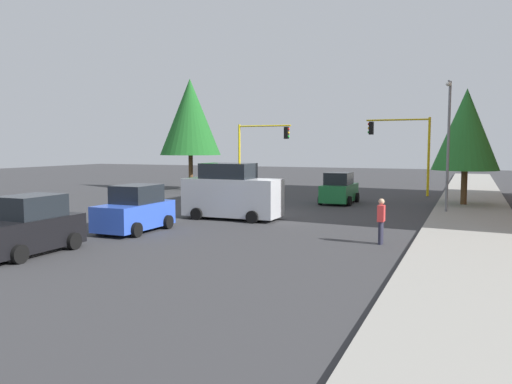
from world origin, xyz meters
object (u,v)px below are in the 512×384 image
traffic_signal_far_left (403,141)px  pedestrian_crossing (381,220)px  car_black (28,227)px  tree_opposite_side (190,117)px  traffic_signal_far_right (260,143)px  car_green (339,189)px  car_blue (135,210)px  street_lamp_curbside (448,132)px  tree_roadside_mid (466,130)px  delivery_van_silver (232,193)px

traffic_signal_far_left → pedestrian_crossing: size_ratio=3.35×
car_black → tree_opposite_side: bearing=-162.4°
pedestrian_crossing → traffic_signal_far_right: bearing=-146.8°
traffic_signal_far_right → tree_opposite_side: bearing=-69.5°
car_green → car_black: (19.05, -6.01, 0.00)m
car_blue → car_black: (5.20, -0.55, -0.00)m
pedestrian_crossing → street_lamp_curbside: bearing=169.0°
traffic_signal_far_right → traffic_signal_far_left: traffic_signal_far_left is taller
tree_roadside_mid → car_blue: size_ratio=1.88×
traffic_signal_far_left → street_lamp_curbside: 10.97m
tree_roadside_mid → car_black: size_ratio=1.84×
street_lamp_curbside → delivery_van_silver: (5.61, -9.78, -3.07)m
car_blue → pedestrian_crossing: (-1.13, 10.11, 0.01)m
traffic_signal_far_right → delivery_van_silver: bearing=17.6°
street_lamp_curbside → delivery_van_silver: 11.69m
car_green → car_black: bearing=-17.5°
traffic_signal_far_right → delivery_van_silver: size_ratio=1.13×
delivery_van_silver → pedestrian_crossing: 8.84m
delivery_van_silver → car_black: bearing=-15.0°
delivery_van_silver → car_blue: size_ratio=1.29×
car_green → car_blue: (13.85, -5.46, 0.00)m
traffic_signal_far_left → tree_roadside_mid: size_ratio=0.81×
traffic_signal_far_left → car_green: bearing=-22.7°
delivery_van_silver → car_green: 9.45m
street_lamp_curbside → tree_opposite_side: (-8.39, -20.20, 1.64)m
car_black → car_green: bearing=162.5°
tree_roadside_mid → car_black: bearing=-33.4°
street_lamp_curbside → car_blue: bearing=-48.4°
traffic_signal_far_right → car_blue: size_ratio=1.45×
tree_opposite_side → car_black: 25.89m
car_black → pedestrian_crossing: car_black is taller
traffic_signal_far_right → car_blue: 21.40m
tree_roadside_mid → pedestrian_crossing: 14.59m
delivery_van_silver → pedestrian_crossing: delivery_van_silver is taller
tree_roadside_mid → car_blue: 20.03m
traffic_signal_far_left → tree_roadside_mid: 7.40m
street_lamp_curbside → car_green: 8.04m
traffic_signal_far_right → tree_roadside_mid: size_ratio=0.77×
tree_opposite_side → car_green: size_ratio=2.46×
delivery_van_silver → car_blue: (5.00, -2.17, -0.39)m
car_blue → car_black: size_ratio=0.98×
delivery_van_silver → car_black: 10.56m
tree_roadside_mid → car_green: bearing=-81.1°
street_lamp_curbside → tree_opposite_side: tree_opposite_side is taller
tree_opposite_side → car_blue: size_ratio=2.44×
car_black → pedestrian_crossing: bearing=120.7°
street_lamp_curbside → car_black: street_lamp_curbside is taller
street_lamp_curbside → car_blue: street_lamp_curbside is taller
traffic_signal_far_left → car_black: traffic_signal_far_left is taller
delivery_van_silver → tree_opposite_side: bearing=-143.3°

